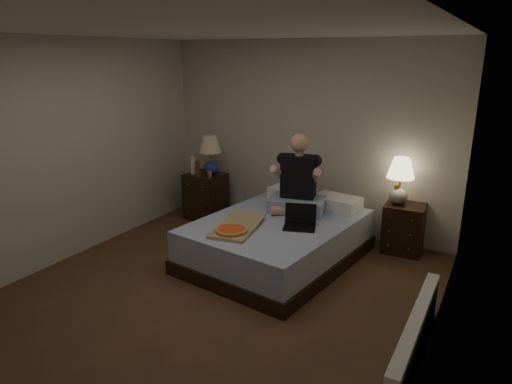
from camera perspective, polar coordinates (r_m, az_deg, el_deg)
The scene contains 18 objects.
floor at distance 4.65m, azimuth -5.56°, elevation -12.94°, with size 4.00×4.50×0.00m, color brown.
ceiling at distance 4.04m, azimuth -6.62°, elevation 19.52°, with size 4.00×4.50×0.00m, color white.
wall_back at distance 6.11m, azimuth 6.24°, elevation 6.81°, with size 4.00×2.50×0.00m, color beige.
wall_left at distance 5.55m, azimuth -23.26°, elevation 4.53°, with size 4.50×2.50×0.00m, color beige.
wall_right at distance 3.47m, azimuth 22.11°, elevation -2.12°, with size 4.50×2.50×0.00m, color beige.
bed at distance 5.29m, azimuth 2.66°, elevation -6.06°, with size 1.49×1.98×0.50m, color #5C79B8.
nightstand_left at distance 6.64m, azimuth -6.29°, elevation -0.52°, with size 0.51×0.46×0.66m, color black.
nightstand_right at distance 5.78m, azimuth 17.96°, elevation -4.32°, with size 0.46×0.41×0.59m, color black.
lamp_left at distance 6.47m, azimuth -5.71°, elevation 4.63°, with size 0.32×0.32×0.56m, color navy, non-canonical shape.
lamp_right at distance 5.63m, azimuth 17.56°, elevation 1.31°, with size 0.32×0.32×0.56m, color gray, non-canonical shape.
water_bottle at distance 6.53m, azimuth -7.88°, elevation 3.28°, with size 0.07×0.07×0.25m, color silver.
soda_can at distance 6.34m, azimuth -5.82°, elevation 2.24°, with size 0.07×0.07×0.10m, color #B1B1AC.
beer_bottle_left at distance 6.39m, azimuth -7.29°, elevation 2.90°, with size 0.06×0.06×0.23m, color #63350E.
beer_bottle_right at distance 5.67m, azimuth 17.12°, elevation -0.27°, with size 0.06×0.06×0.23m, color #5B2D0D.
person at distance 5.38m, azimuth 5.25°, elevation 2.33°, with size 0.66×0.52×0.93m, color black, non-canonical shape.
laptop at distance 4.94m, azimuth 5.48°, elevation -3.23°, with size 0.34×0.28×0.24m, color black, non-canonical shape.
pizza_box at distance 4.78m, azimuth -3.10°, elevation -4.89°, with size 0.40×0.76×0.08m, color tan, non-canonical shape.
radiator at distance 3.89m, azimuth 19.19°, elevation -16.95°, with size 0.10×1.60×0.40m, color white.
Camera 1 is at (2.34, -3.29, 2.30)m, focal length 32.00 mm.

